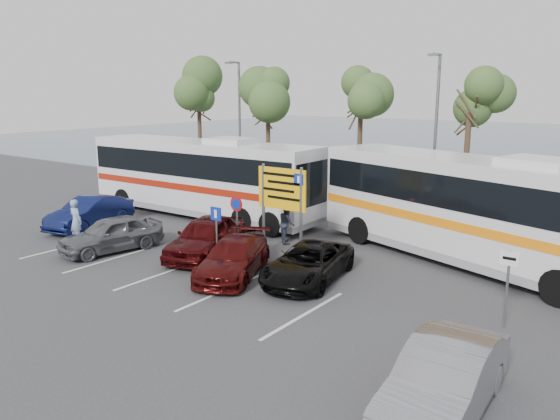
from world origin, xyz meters
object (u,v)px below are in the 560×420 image
Objects in this scene: car_blue at (90,213)px; pedestrian_far at (287,223)px; pedestrian_near at (76,221)px; car_silver_a at (111,234)px; suv_black at (308,263)px; street_lamp_left at (239,119)px; car_red at (206,237)px; street_lamp_right at (435,127)px; coach_bus_left at (202,179)px; car_silver_b at (444,380)px; direction_sign at (282,196)px; car_maroon at (233,258)px; coach_bus_right at (479,215)px.

car_blue is 9.63m from pedestrian_far.
pedestrian_near is at bearing -59.98° from car_blue.
car_silver_a is 8.54m from suv_black.
street_lamp_left is 1.75× the size of car_red.
street_lamp_right reaches higher than car_red.
street_lamp_left reaches higher than suv_black.
coach_bus_left is 7.05m from car_silver_a.
car_red is 1.03× the size of car_silver_b.
car_blue is (-4.00, 1.78, 0.03)m from car_silver_a.
street_lamp_right is at bearing 51.88° from car_red.
car_silver_b reaches higher than suv_black.
direction_sign is 2.55m from pedestrian_far.
pedestrian_near is (-0.89, -6.79, -0.99)m from coach_bus_left.
street_lamp_right reaches higher than car_silver_b.
car_blue is 0.98× the size of car_red.
car_maroon is (-2.05, -13.13, -3.95)m from street_lamp_right.
car_maroon is at bearing -50.16° from street_lamp_left.
direction_sign is 3.41m from car_red.
direction_sign is 3.32m from car_maroon.
car_silver_a is at bearing -120.10° from street_lamp_right.
suv_black is 8.22m from car_silver_b.
direction_sign is 8.21m from coach_bus_left.
car_maroon is 1.00× the size of car_silver_b.
car_silver_b is (16.41, -9.97, -1.18)m from coach_bus_left.
pedestrian_far is (-0.95, 4.54, 0.21)m from car_maroon.
street_lamp_left is 0.58× the size of coach_bus_right.
car_silver_a is 2.25× the size of pedestrian_near.
car_blue is 1.01× the size of car_maroon.
pedestrian_far is at bearing -13.57° from coach_bus_left.
pedestrian_near reaches higher than car_silver_a.
coach_bus_right is 7.43× the size of pedestrian_near.
coach_bus_right is at bearing -21.86° from street_lamp_left.
car_blue reaches higher than car_silver_a.
street_lamp_left and street_lamp_right have the same top height.
direction_sign is at bearing 133.07° from suv_black.
street_lamp_left reaches higher than coach_bus_right.
car_silver_b reaches higher than car_maroon.
coach_bus_left is at bearing 146.45° from car_silver_b.
coach_bus_right is at bearing 20.04° from car_maroon.
pedestrian_far is at bearing -168.19° from coach_bus_right.
car_blue is at bearing -134.95° from street_lamp_right.
coach_bus_right is at bearing -120.94° from pedestrian_far.
car_blue reaches higher than suv_black.
car_silver_b is 12.99m from pedestrian_far.
car_blue is at bearing 168.92° from suv_black.
coach_bus_left is 0.97× the size of coach_bus_right.
car_red reaches higher than car_blue.
suv_black is at bearing -129.67° from coach_bus_right.
coach_bus_right is 9.05m from car_maroon.
car_maroon is at bearing -173.00° from pedestrian_near.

